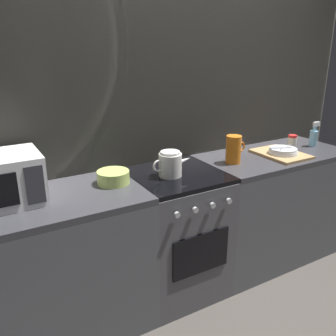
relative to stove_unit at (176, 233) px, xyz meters
name	(u,v)px	position (x,y,z in m)	size (l,w,h in m)	color
ground_plane	(176,286)	(0.00, 0.00, -0.45)	(8.00, 8.00, 0.00)	#47423D
back_wall	(153,120)	(0.00, 0.32, 0.75)	(3.60, 0.05, 2.40)	#B2AD9E
counter_left	(46,271)	(-0.90, 0.00, 0.00)	(1.20, 0.60, 0.90)	#515459
stove_unit	(176,233)	(0.00, 0.00, 0.00)	(0.60, 0.63, 0.90)	#4C4C51
counter_right	(270,206)	(0.90, 0.00, 0.00)	(1.20, 0.60, 0.90)	#515459
kettle	(170,164)	(-0.06, -0.02, 0.53)	(0.28, 0.15, 0.17)	white
mixing_bowl	(113,177)	(-0.43, 0.05, 0.49)	(0.20, 0.20, 0.08)	#B7D166
pitcher	(234,149)	(0.47, -0.01, 0.55)	(0.16, 0.11, 0.20)	orange
dish_pile	(282,153)	(0.90, -0.06, 0.47)	(0.30, 0.40, 0.07)	tan
spice_jar	(292,141)	(1.15, 0.06, 0.50)	(0.08, 0.08, 0.10)	silver
spray_bottle	(314,137)	(1.33, 0.00, 0.53)	(0.08, 0.06, 0.20)	#8CCCE5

